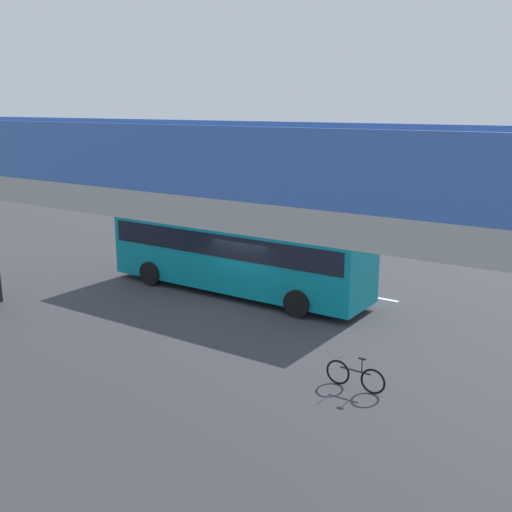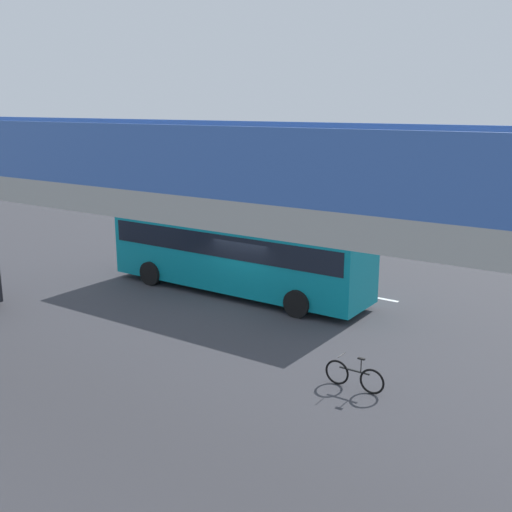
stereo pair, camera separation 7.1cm
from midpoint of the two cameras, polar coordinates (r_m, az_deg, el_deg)
name	(u,v)px [view 1 (the left image)]	position (r m, az deg, el deg)	size (l,w,h in m)	color
ground	(249,300)	(24.56, -0.72, -4.16)	(80.00, 80.00, 0.00)	#38383D
city_bus	(236,248)	(25.19, -1.93, 0.75)	(11.54, 2.85, 3.15)	#0C8493
bicycle_black	(355,376)	(17.31, 9.09, -10.99)	(1.77, 0.44, 0.96)	black
pedestrian	(261,258)	(27.72, 0.36, -0.15)	(0.38, 0.38, 1.79)	#2D2D38
lane_dash_leftmost	(375,297)	(25.40, 10.93, -3.79)	(2.00, 0.20, 0.01)	silver
lane_dash_left	(291,282)	(27.14, 3.17, -2.41)	(2.00, 0.20, 0.01)	silver
lane_dash_centre	(219,269)	(29.32, -3.54, -1.17)	(2.00, 0.20, 0.01)	silver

